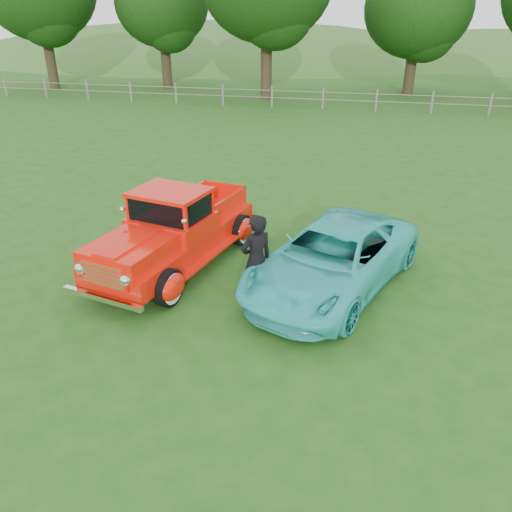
% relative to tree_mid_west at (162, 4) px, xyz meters
% --- Properties ---
extents(ground, '(140.00, 140.00, 0.00)m').
position_rel_tree_mid_west_xyz_m(ground, '(12.00, -28.00, -5.55)').
color(ground, '#1E4F15').
rests_on(ground, ground).
extents(distant_hills, '(116.00, 60.00, 18.00)m').
position_rel_tree_mid_west_xyz_m(distant_hills, '(7.92, 31.46, -10.10)').
color(distant_hills, '#376324').
rests_on(distant_hills, ground).
extents(fence_line, '(48.00, 0.12, 1.20)m').
position_rel_tree_mid_west_xyz_m(fence_line, '(12.00, -6.00, -4.95)').
color(fence_line, slate).
rests_on(fence_line, ground).
extents(tree_mid_west, '(6.40, 6.40, 8.46)m').
position_rel_tree_mid_west_xyz_m(tree_mid_west, '(0.00, 0.00, 0.00)').
color(tree_mid_west, black).
rests_on(tree_mid_west, ground).
extents(tree_near_east, '(6.80, 6.80, 8.33)m').
position_rel_tree_mid_west_xyz_m(tree_near_east, '(17.00, 1.00, -0.30)').
color(tree_near_east, black).
rests_on(tree_near_east, ground).
extents(red_pickup, '(2.97, 5.24, 1.78)m').
position_rel_tree_mid_west_xyz_m(red_pickup, '(10.97, -26.40, -4.75)').
color(red_pickup, black).
rests_on(red_pickup, ground).
extents(teal_sedan, '(3.77, 5.24, 1.32)m').
position_rel_tree_mid_west_xyz_m(teal_sedan, '(14.47, -26.65, -4.89)').
color(teal_sedan, '#32C8C0').
rests_on(teal_sedan, ground).
extents(man, '(0.79, 0.78, 1.84)m').
position_rel_tree_mid_west_xyz_m(man, '(13.10, -27.57, -4.63)').
color(man, black).
rests_on(man, ground).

